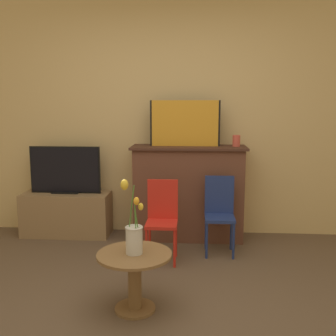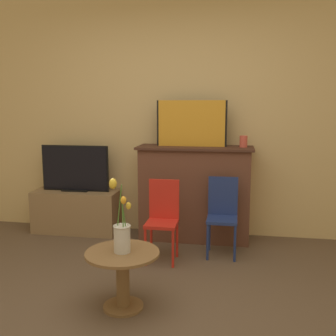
{
  "view_description": "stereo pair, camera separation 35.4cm",
  "coord_description": "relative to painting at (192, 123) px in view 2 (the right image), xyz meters",
  "views": [
    {
      "loc": [
        0.28,
        -2.28,
        1.46
      ],
      "look_at": [
        0.04,
        1.21,
        0.89
      ],
      "focal_mm": 42.0,
      "sensor_mm": 36.0,
      "label": 1
    },
    {
      "loc": [
        0.63,
        -2.24,
        1.46
      ],
      "look_at": [
        0.04,
        1.21,
        0.89
      ],
      "focal_mm": 42.0,
      "sensor_mm": 36.0,
      "label": 2
    }
  ],
  "objects": [
    {
      "name": "wall_back",
      "position": [
        -0.17,
        0.23,
        0.09
      ],
      "size": [
        8.0,
        0.06,
        2.7
      ],
      "color": "tan",
      "rests_on": "ground"
    },
    {
      "name": "painting",
      "position": [
        0.0,
        0.0,
        0.0
      ],
      "size": [
        0.74,
        0.03,
        0.48
      ],
      "color": "black",
      "rests_on": "fireplace_mantel"
    },
    {
      "name": "chair_blue",
      "position": [
        0.36,
        -0.42,
        -0.83
      ],
      "size": [
        0.29,
        0.29,
        0.76
      ],
      "color": "navy",
      "rests_on": "ground"
    },
    {
      "name": "tv_stand",
      "position": [
        -1.32,
        -0.01,
        -1.02
      ],
      "size": [
        0.97,
        0.37,
        0.48
      ],
      "color": "olive",
      "rests_on": "ground"
    },
    {
      "name": "vase_tulips",
      "position": [
        -0.31,
        -1.59,
        -0.69
      ],
      "size": [
        0.16,
        0.13,
        0.52
      ],
      "color": "beige",
      "rests_on": "side_table"
    },
    {
      "name": "mantel_candle",
      "position": [
        0.54,
        -0.01,
        -0.18
      ],
      "size": [
        0.08,
        0.08,
        0.12
      ],
      "color": "#CC4C3D",
      "rests_on": "fireplace_mantel"
    },
    {
      "name": "side_table",
      "position": [
        -0.31,
        -1.59,
        -0.97
      ],
      "size": [
        0.53,
        0.53,
        0.42
      ],
      "color": "brown",
      "rests_on": "ground"
    },
    {
      "name": "ground_plane",
      "position": [
        -0.17,
        -1.9,
        -1.26
      ],
      "size": [
        14.0,
        14.0,
        0.0
      ],
      "primitive_type": "plane",
      "color": "brown"
    },
    {
      "name": "fireplace_mantel",
      "position": [
        0.04,
        -0.01,
        -0.73
      ],
      "size": [
        1.22,
        0.44,
        1.01
      ],
      "color": "brown",
      "rests_on": "ground"
    },
    {
      "name": "tv_monitor",
      "position": [
        -1.32,
        -0.0,
        -0.52
      ],
      "size": [
        0.78,
        0.12,
        0.52
      ],
      "color": "black",
      "rests_on": "tv_stand"
    },
    {
      "name": "chair_red",
      "position": [
        -0.19,
        -0.64,
        -0.83
      ],
      "size": [
        0.29,
        0.29,
        0.76
      ],
      "color": "red",
      "rests_on": "ground"
    }
  ]
}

